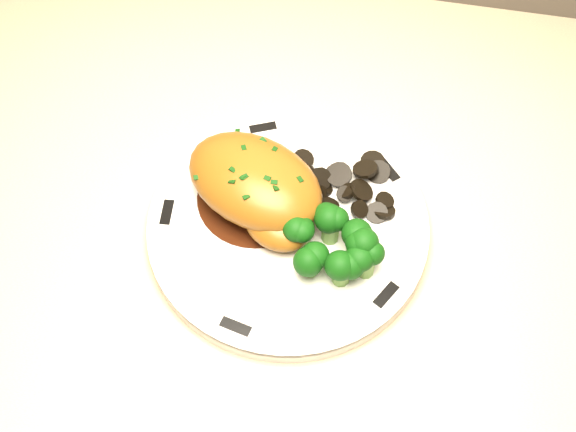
# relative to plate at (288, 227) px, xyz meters

# --- Properties ---
(plate) EXTENTS (0.26, 0.26, 0.02)m
(plate) POSITION_rel_plate_xyz_m (0.00, 0.00, 0.00)
(plate) COLOR white
(plate) RESTS_ON counter
(rim_accent_0) EXTENTS (0.02, 0.02, 0.00)m
(rim_accent_0) POSITION_rel_plate_xyz_m (0.08, 0.07, 0.01)
(rim_accent_0) COLOR black
(rim_accent_0) RESTS_ON plate
(rim_accent_1) EXTENTS (0.03, 0.02, 0.00)m
(rim_accent_1) POSITION_rel_plate_xyz_m (-0.04, 0.10, 0.01)
(rim_accent_1) COLOR black
(rim_accent_1) RESTS_ON plate
(rim_accent_2) EXTENTS (0.01, 0.03, 0.00)m
(rim_accent_2) POSITION_rel_plate_xyz_m (-0.10, -0.01, 0.01)
(rim_accent_2) COLOR black
(rim_accent_2) RESTS_ON plate
(rim_accent_3) EXTENTS (0.03, 0.01, 0.00)m
(rim_accent_3) POSITION_rel_plate_xyz_m (-0.02, -0.10, 0.01)
(rim_accent_3) COLOR black
(rim_accent_3) RESTS_ON plate
(rim_accent_4) EXTENTS (0.02, 0.03, 0.00)m
(rim_accent_4) POSITION_rel_plate_xyz_m (0.09, -0.05, 0.01)
(rim_accent_4) COLOR black
(rim_accent_4) RESTS_ON plate
(gravy_pool) EXTENTS (0.10, 0.10, 0.00)m
(gravy_pool) POSITION_rel_plate_xyz_m (-0.03, 0.02, 0.01)
(gravy_pool) COLOR #321409
(gravy_pool) RESTS_ON plate
(chicken_breast) EXTENTS (0.15, 0.13, 0.05)m
(chicken_breast) POSITION_rel_plate_xyz_m (-0.03, 0.02, 0.03)
(chicken_breast) COLOR #965A1A
(chicken_breast) RESTS_ON plate
(mushroom_pile) EXTENTS (0.09, 0.06, 0.02)m
(mushroom_pile) POSITION_rel_plate_xyz_m (0.04, 0.04, 0.01)
(mushroom_pile) COLOR black
(mushroom_pile) RESTS_ON plate
(broccoli_florets) EXTENTS (0.08, 0.06, 0.03)m
(broccoli_florets) POSITION_rel_plate_xyz_m (0.04, -0.03, 0.03)
(broccoli_florets) COLOR #63923D
(broccoli_florets) RESTS_ON plate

